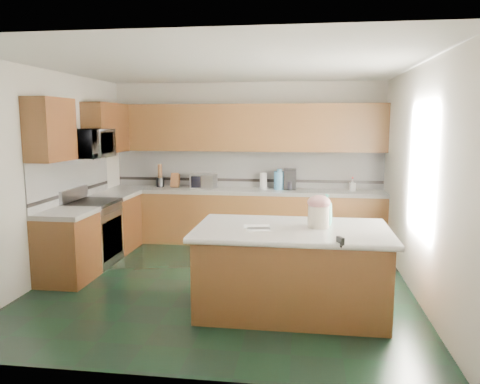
# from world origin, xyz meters

# --- Properties ---
(floor) EXTENTS (4.60, 4.60, 0.00)m
(floor) POSITION_xyz_m (0.00, 0.00, 0.00)
(floor) COLOR black
(floor) RESTS_ON ground
(ceiling) EXTENTS (4.60, 4.60, 0.00)m
(ceiling) POSITION_xyz_m (0.00, 0.00, 2.70)
(ceiling) COLOR white
(ceiling) RESTS_ON ground
(wall_back) EXTENTS (4.60, 0.04, 2.70)m
(wall_back) POSITION_xyz_m (0.00, 2.32, 1.35)
(wall_back) COLOR silver
(wall_back) RESTS_ON ground
(wall_front) EXTENTS (4.60, 0.04, 2.70)m
(wall_front) POSITION_xyz_m (0.00, -2.32, 1.35)
(wall_front) COLOR silver
(wall_front) RESTS_ON ground
(wall_left) EXTENTS (0.04, 4.60, 2.70)m
(wall_left) POSITION_xyz_m (-2.32, 0.00, 1.35)
(wall_left) COLOR silver
(wall_left) RESTS_ON ground
(wall_right) EXTENTS (0.04, 4.60, 2.70)m
(wall_right) POSITION_xyz_m (2.32, 0.00, 1.35)
(wall_right) COLOR silver
(wall_right) RESTS_ON ground
(back_base_cab) EXTENTS (4.60, 0.60, 0.86)m
(back_base_cab) POSITION_xyz_m (0.00, 2.00, 0.43)
(back_base_cab) COLOR black
(back_base_cab) RESTS_ON ground
(back_countertop) EXTENTS (4.60, 0.64, 0.06)m
(back_countertop) POSITION_xyz_m (0.00, 2.00, 0.89)
(back_countertop) COLOR white
(back_countertop) RESTS_ON back_base_cab
(back_upper_cab) EXTENTS (4.60, 0.33, 0.78)m
(back_upper_cab) POSITION_xyz_m (0.00, 2.13, 1.94)
(back_upper_cab) COLOR black
(back_upper_cab) RESTS_ON wall_back
(back_backsplash) EXTENTS (4.60, 0.02, 0.63)m
(back_backsplash) POSITION_xyz_m (0.00, 2.29, 1.24)
(back_backsplash) COLOR silver
(back_backsplash) RESTS_ON back_countertop
(back_accent_band) EXTENTS (4.60, 0.01, 0.05)m
(back_accent_band) POSITION_xyz_m (0.00, 2.28, 1.04)
(back_accent_band) COLOR black
(back_accent_band) RESTS_ON back_countertop
(left_base_cab_rear) EXTENTS (0.60, 0.82, 0.86)m
(left_base_cab_rear) POSITION_xyz_m (-2.00, 1.29, 0.43)
(left_base_cab_rear) COLOR black
(left_base_cab_rear) RESTS_ON ground
(left_counter_rear) EXTENTS (0.64, 0.82, 0.06)m
(left_counter_rear) POSITION_xyz_m (-2.00, 1.29, 0.89)
(left_counter_rear) COLOR white
(left_counter_rear) RESTS_ON left_base_cab_rear
(left_base_cab_front) EXTENTS (0.60, 0.72, 0.86)m
(left_base_cab_front) POSITION_xyz_m (-2.00, -0.24, 0.43)
(left_base_cab_front) COLOR black
(left_base_cab_front) RESTS_ON ground
(left_counter_front) EXTENTS (0.64, 0.72, 0.06)m
(left_counter_front) POSITION_xyz_m (-2.00, -0.24, 0.89)
(left_counter_front) COLOR white
(left_counter_front) RESTS_ON left_base_cab_front
(left_backsplash) EXTENTS (0.02, 2.30, 0.63)m
(left_backsplash) POSITION_xyz_m (-2.29, 0.55, 1.24)
(left_backsplash) COLOR silver
(left_backsplash) RESTS_ON wall_left
(left_accent_band) EXTENTS (0.01, 2.30, 0.05)m
(left_accent_band) POSITION_xyz_m (-2.28, 0.55, 1.04)
(left_accent_band) COLOR black
(left_accent_band) RESTS_ON wall_left
(left_upper_cab_rear) EXTENTS (0.33, 1.09, 0.78)m
(left_upper_cab_rear) POSITION_xyz_m (-2.13, 1.42, 1.94)
(left_upper_cab_rear) COLOR black
(left_upper_cab_rear) RESTS_ON wall_left
(left_upper_cab_front) EXTENTS (0.33, 0.72, 0.78)m
(left_upper_cab_front) POSITION_xyz_m (-2.13, -0.24, 1.94)
(left_upper_cab_front) COLOR black
(left_upper_cab_front) RESTS_ON wall_left
(range_body) EXTENTS (0.60, 0.76, 0.88)m
(range_body) POSITION_xyz_m (-2.00, 0.50, 0.44)
(range_body) COLOR #B7B7BC
(range_body) RESTS_ON ground
(range_oven_door) EXTENTS (0.02, 0.68, 0.55)m
(range_oven_door) POSITION_xyz_m (-1.71, 0.50, 0.40)
(range_oven_door) COLOR black
(range_oven_door) RESTS_ON range_body
(range_cooktop) EXTENTS (0.62, 0.78, 0.04)m
(range_cooktop) POSITION_xyz_m (-2.00, 0.50, 0.90)
(range_cooktop) COLOR black
(range_cooktop) RESTS_ON range_body
(range_handle) EXTENTS (0.02, 0.66, 0.02)m
(range_handle) POSITION_xyz_m (-1.68, 0.50, 0.78)
(range_handle) COLOR #B7B7BC
(range_handle) RESTS_ON range_body
(range_backguard) EXTENTS (0.06, 0.76, 0.18)m
(range_backguard) POSITION_xyz_m (-2.26, 0.50, 1.02)
(range_backguard) COLOR #B7B7BC
(range_backguard) RESTS_ON range_body
(microwave) EXTENTS (0.50, 0.73, 0.41)m
(microwave) POSITION_xyz_m (-2.00, 0.50, 1.73)
(microwave) COLOR #B7B7BC
(microwave) RESTS_ON wall_left
(island_base) EXTENTS (1.96, 1.13, 0.86)m
(island_base) POSITION_xyz_m (0.87, -0.79, 0.43)
(island_base) COLOR black
(island_base) RESTS_ON ground
(island_top) EXTENTS (2.06, 1.23, 0.06)m
(island_top) POSITION_xyz_m (0.87, -0.79, 0.89)
(island_top) COLOR white
(island_top) RESTS_ON island_base
(island_bullnose) EXTENTS (2.05, 0.07, 0.06)m
(island_bullnose) POSITION_xyz_m (0.87, -1.39, 0.89)
(island_bullnose) COLOR white
(island_bullnose) RESTS_ON island_base
(treat_jar) EXTENTS (0.28, 0.28, 0.23)m
(treat_jar) POSITION_xyz_m (1.14, -0.74, 1.04)
(treat_jar) COLOR beige
(treat_jar) RESTS_ON island_top
(treat_jar_lid) EXTENTS (0.24, 0.24, 0.15)m
(treat_jar_lid) POSITION_xyz_m (1.14, -0.74, 1.19)
(treat_jar_lid) COLOR #D2898A
(treat_jar_lid) RESTS_ON treat_jar
(treat_jar_knob) EXTENTS (0.08, 0.03, 0.03)m
(treat_jar_knob) POSITION_xyz_m (1.14, -0.74, 1.24)
(treat_jar_knob) COLOR tan
(treat_jar_knob) RESTS_ON treat_jar_lid
(treat_jar_knob_end_l) EXTENTS (0.04, 0.04, 0.04)m
(treat_jar_knob_end_l) POSITION_xyz_m (1.10, -0.74, 1.24)
(treat_jar_knob_end_l) COLOR tan
(treat_jar_knob_end_l) RESTS_ON treat_jar_lid
(treat_jar_knob_end_r) EXTENTS (0.04, 0.04, 0.04)m
(treat_jar_knob_end_r) POSITION_xyz_m (1.18, -0.74, 1.24)
(treat_jar_knob_end_r) COLOR tan
(treat_jar_knob_end_r) RESTS_ON treat_jar_lid
(soap_bottle_island) EXTENTS (0.16, 0.16, 0.34)m
(soap_bottle_island) POSITION_xyz_m (1.23, -0.59, 1.09)
(soap_bottle_island) COLOR #40B59B
(soap_bottle_island) RESTS_ON island_top
(paper_sheet_a) EXTENTS (0.28, 0.23, 0.00)m
(paper_sheet_a) POSITION_xyz_m (0.52, -0.93, 0.92)
(paper_sheet_a) COLOR white
(paper_sheet_a) RESTS_ON island_top
(paper_sheet_b) EXTENTS (0.30, 0.24, 0.00)m
(paper_sheet_b) POSITION_xyz_m (0.49, -0.80, 0.92)
(paper_sheet_b) COLOR white
(paper_sheet_b) RESTS_ON island_top
(clamp_body) EXTENTS (0.07, 0.11, 0.09)m
(clamp_body) POSITION_xyz_m (1.33, -1.37, 0.93)
(clamp_body) COLOR black
(clamp_body) RESTS_ON island_top
(clamp_handle) EXTENTS (0.02, 0.07, 0.02)m
(clamp_handle) POSITION_xyz_m (1.33, -1.44, 0.91)
(clamp_handle) COLOR black
(clamp_handle) RESTS_ON island_top
(knife_block) EXTENTS (0.14, 0.18, 0.26)m
(knife_block) POSITION_xyz_m (-1.21, 2.05, 1.04)
(knife_block) COLOR #472814
(knife_block) RESTS_ON back_countertop
(utensil_crock) EXTENTS (0.13, 0.13, 0.16)m
(utensil_crock) POSITION_xyz_m (-1.48, 2.08, 1.00)
(utensil_crock) COLOR black
(utensil_crock) RESTS_ON back_countertop
(utensil_bundle) EXTENTS (0.08, 0.08, 0.24)m
(utensil_bundle) POSITION_xyz_m (-1.48, 2.08, 1.20)
(utensil_bundle) COLOR #472814
(utensil_bundle) RESTS_ON utensil_crock
(toaster_oven) EXTENTS (0.43, 0.32, 0.24)m
(toaster_oven) POSITION_xyz_m (-0.71, 2.05, 1.04)
(toaster_oven) COLOR #B7B7BC
(toaster_oven) RESTS_ON back_countertop
(toaster_oven_door) EXTENTS (0.37, 0.01, 0.20)m
(toaster_oven_door) POSITION_xyz_m (-0.71, 1.92, 1.04)
(toaster_oven_door) COLOR black
(toaster_oven_door) RESTS_ON toaster_oven
(paper_towel) EXTENTS (0.12, 0.12, 0.27)m
(paper_towel) POSITION_xyz_m (0.31, 2.10, 1.05)
(paper_towel) COLOR white
(paper_towel) RESTS_ON back_countertop
(paper_towel_base) EXTENTS (0.18, 0.18, 0.01)m
(paper_towel_base) POSITION_xyz_m (0.31, 2.10, 0.93)
(paper_towel_base) COLOR #B7B7BC
(paper_towel_base) RESTS_ON back_countertop
(water_jug) EXTENTS (0.18, 0.18, 0.30)m
(water_jug) POSITION_xyz_m (0.58, 2.06, 1.07)
(water_jug) COLOR #4D8EC2
(water_jug) RESTS_ON back_countertop
(water_jug_neck) EXTENTS (0.09, 0.09, 0.04)m
(water_jug_neck) POSITION_xyz_m (0.58, 2.06, 1.24)
(water_jug_neck) COLOR #4D8EC2
(water_jug_neck) RESTS_ON water_jug
(coffee_maker) EXTENTS (0.21, 0.23, 0.34)m
(coffee_maker) POSITION_xyz_m (0.75, 2.08, 1.09)
(coffee_maker) COLOR black
(coffee_maker) RESTS_ON back_countertop
(coffee_carafe) EXTENTS (0.14, 0.14, 0.14)m
(coffee_carafe) POSITION_xyz_m (0.75, 2.03, 0.99)
(coffee_carafe) COLOR black
(coffee_carafe) RESTS_ON back_countertop
(soap_bottle_back) EXTENTS (0.11, 0.11, 0.20)m
(soap_bottle_back) POSITION_xyz_m (1.77, 2.05, 1.02)
(soap_bottle_back) COLOR white
(soap_bottle_back) RESTS_ON back_countertop
(soap_back_cap) EXTENTS (0.02, 0.02, 0.03)m
(soap_back_cap) POSITION_xyz_m (1.77, 2.05, 1.14)
(soap_back_cap) COLOR red
(soap_back_cap) RESTS_ON soap_bottle_back
(window_light_proxy) EXTENTS (0.02, 1.40, 1.10)m
(window_light_proxy) POSITION_xyz_m (2.29, -0.20, 1.50)
(window_light_proxy) COLOR white
(window_light_proxy) RESTS_ON wall_right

